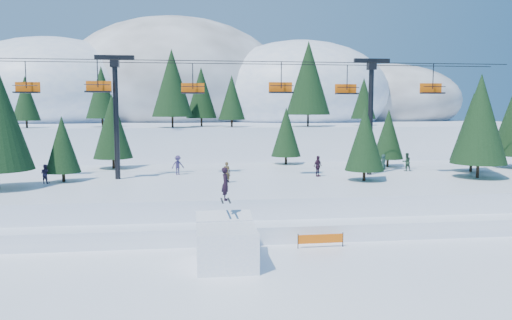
{
  "coord_description": "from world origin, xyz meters",
  "views": [
    {
      "loc": [
        -2.76,
        -24.75,
        8.39
      ],
      "look_at": [
        1.2,
        6.0,
        5.2
      ],
      "focal_mm": 35.0,
      "sensor_mm": 36.0,
      "label": 1
    }
  ],
  "objects": [
    {
      "name": "mountain_ridge",
      "position": [
        -5.08,
        73.35,
        9.64
      ],
      "size": [
        119.0,
        60.72,
        26.46
      ],
      "color": "white",
      "rests_on": "ground"
    },
    {
      "name": "jump_kicker",
      "position": [
        -1.02,
        1.54,
        1.19
      ],
      "size": [
        3.14,
        4.37,
        5.12
      ],
      "color": "white",
      "rests_on": "ground"
    },
    {
      "name": "ground",
      "position": [
        0.0,
        0.0,
        0.0
      ],
      "size": [
        160.0,
        160.0,
        0.0
      ],
      "primitive_type": "plane",
      "color": "white",
      "rests_on": "ground"
    },
    {
      "name": "chairlift",
      "position": [
        1.66,
        18.05,
        9.32
      ],
      "size": [
        46.0,
        3.21,
        10.28
      ],
      "color": "black",
      "rests_on": "mid_shelf"
    },
    {
      "name": "distant_skiers",
      "position": [
        3.27,
        18.65,
        3.35
      ],
      "size": [
        32.62,
        7.27,
        1.82
      ],
      "color": "#19312B",
      "rests_on": "mid_shelf"
    },
    {
      "name": "berm",
      "position": [
        0.0,
        8.0,
        0.55
      ],
      "size": [
        70.0,
        6.0,
        1.1
      ],
      "primitive_type": "cube",
      "color": "white",
      "rests_on": "ground"
    },
    {
      "name": "mid_shelf",
      "position": [
        0.0,
        18.0,
        1.25
      ],
      "size": [
        70.0,
        22.0,
        2.5
      ],
      "primitive_type": "cube",
      "color": "white",
      "rests_on": "ground"
    },
    {
      "name": "banner_near",
      "position": [
        4.89,
        4.04,
        0.54
      ],
      "size": [
        2.86,
        0.11,
        0.9
      ],
      "color": "black",
      "rests_on": "ground"
    },
    {
      "name": "conifer_stand",
      "position": [
        1.52,
        18.33,
        7.05
      ],
      "size": [
        64.33,
        17.8,
        10.01
      ],
      "color": "black",
      "rests_on": "mid_shelf"
    },
    {
      "name": "banner_far",
      "position": [
        10.18,
        6.26,
        0.54
      ],
      "size": [
        2.76,
        0.79,
        0.9
      ],
      "color": "black",
      "rests_on": "ground"
    }
  ]
}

